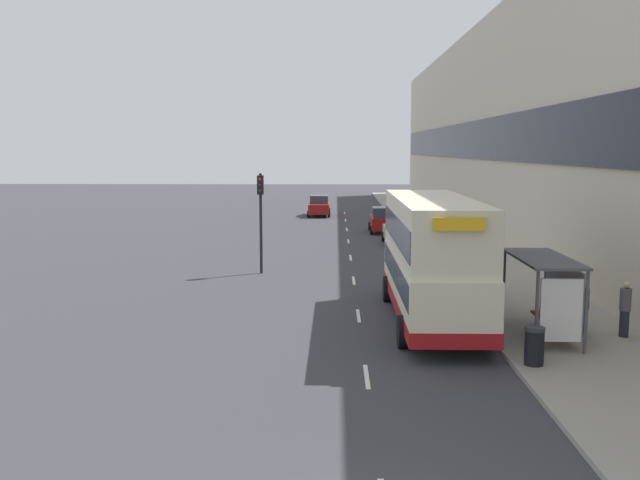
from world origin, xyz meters
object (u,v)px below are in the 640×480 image
object	(u,v)px
double_decker_bus_near	(432,257)
litter_bin	(534,346)
bus_shelter	(551,283)
pedestrian_1	(584,307)
car_0	(399,231)
pedestrian_at_shelter	(625,308)
traffic_light_far_kerb	(261,206)
car_2	(383,220)
car_1	(319,206)

from	to	relation	value
double_decker_bus_near	litter_bin	world-z (taller)	double_decker_bus_near
bus_shelter	double_decker_bus_near	world-z (taller)	double_decker_bus_near
pedestrian_1	car_0	bearing A→B (deg)	99.81
pedestrian_at_shelter	traffic_light_far_kerb	world-z (taller)	traffic_light_far_kerb
litter_bin	pedestrian_at_shelter	bearing A→B (deg)	39.71
car_2	traffic_light_far_kerb	distance (m)	18.54
litter_bin	car_0	bearing A→B (deg)	93.12
litter_bin	traffic_light_far_kerb	distance (m)	17.56
bus_shelter	double_decker_bus_near	xyz separation A→B (m)	(-3.30, 2.47, 0.41)
litter_bin	car_1	bearing A→B (deg)	98.77
double_decker_bus_near	car_1	xyz separation A→B (m)	(-4.78, 39.18, -1.39)
double_decker_bus_near	car_2	bearing A→B (deg)	89.78
bus_shelter	car_1	xyz separation A→B (m)	(-8.07, 41.65, -0.98)
pedestrian_at_shelter	litter_bin	distance (m)	4.70
bus_shelter	pedestrian_at_shelter	xyz separation A→B (m)	(2.39, 0.23, -0.84)
car_2	car_1	bearing A→B (deg)	111.31
car_0	car_1	bearing A→B (deg)	106.13
car_2	traffic_light_far_kerb	xyz separation A→B (m)	(-6.98, -17.02, 2.34)
bus_shelter	traffic_light_far_kerb	distance (m)	15.88
traffic_light_far_kerb	car_2	bearing A→B (deg)	67.71
car_0	pedestrian_at_shelter	distance (m)	23.08
car_2	traffic_light_far_kerb	size ratio (longest dim) A/B	0.86
double_decker_bus_near	pedestrian_1	size ratio (longest dim) A/B	6.09
car_2	pedestrian_at_shelter	bearing A→B (deg)	-79.07
car_1	litter_bin	distance (m)	44.94
double_decker_bus_near	pedestrian_1	xyz separation A→B (m)	(4.52, -1.90, -1.29)
bus_shelter	traffic_light_far_kerb	size ratio (longest dim) A/B	0.88
double_decker_bus_near	traffic_light_far_kerb	world-z (taller)	traffic_light_far_kerb
traffic_light_far_kerb	double_decker_bus_near	bearing A→B (deg)	-54.54
car_0	traffic_light_far_kerb	distance (m)	13.27
car_0	litter_bin	distance (m)	25.57
car_1	traffic_light_far_kerb	xyz separation A→B (m)	(-2.10, -29.53, 2.33)
car_1	traffic_light_far_kerb	bearing A→B (deg)	85.94
car_2	pedestrian_at_shelter	size ratio (longest dim) A/B	2.34
pedestrian_at_shelter	double_decker_bus_near	bearing A→B (deg)	158.50
bus_shelter	car_0	bearing A→B (deg)	96.55
pedestrian_at_shelter	car_2	bearing A→B (deg)	100.93
car_2	double_decker_bus_near	bearing A→B (deg)	-90.22
bus_shelter	pedestrian_1	distance (m)	1.61
car_0	pedestrian_at_shelter	bearing A→B (deg)	-77.49
car_2	pedestrian_1	distance (m)	28.92
pedestrian_at_shelter	pedestrian_1	bearing A→B (deg)	163.88
bus_shelter	traffic_light_far_kerb	world-z (taller)	traffic_light_far_kerb
bus_shelter	litter_bin	bearing A→B (deg)	-113.87
car_2	pedestrian_1	world-z (taller)	car_2
double_decker_bus_near	car_0	bearing A→B (deg)	88.07
pedestrian_1	car_1	bearing A→B (deg)	102.76
car_1	traffic_light_far_kerb	size ratio (longest dim) A/B	0.95
bus_shelter	car_2	xyz separation A→B (m)	(-3.20, 29.14, -0.98)
pedestrian_1	litter_bin	world-z (taller)	pedestrian_1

